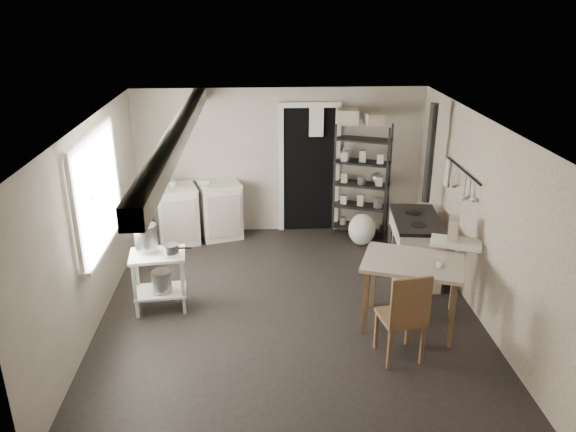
{
  "coord_description": "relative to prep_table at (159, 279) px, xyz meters",
  "views": [
    {
      "loc": [
        -0.34,
        -6.0,
        3.61
      ],
      "look_at": [
        0.0,
        0.3,
        1.1
      ],
      "focal_mm": 35.0,
      "sensor_mm": 36.0,
      "label": 1
    }
  ],
  "objects": [
    {
      "name": "floor",
      "position": [
        1.57,
        -0.09,
        -0.4
      ],
      "size": [
        5.0,
        5.0,
        0.0
      ],
      "primitive_type": "plane",
      "color": "black",
      "rests_on": "ground"
    },
    {
      "name": "flour_sack",
      "position": [
        2.78,
        1.73,
        -0.16
      ],
      "size": [
        0.46,
        0.4,
        0.5
      ],
      "primitive_type": "ellipsoid",
      "rotation": [
        0.0,
        0.0,
        -0.13
      ],
      "color": "white",
      "rests_on": "ground"
    },
    {
      "name": "wall_left",
      "position": [
        -0.68,
        -0.09,
        0.75
      ],
      "size": [
        0.02,
        5.0,
        2.3
      ],
      "primitive_type": "cube",
      "color": "#B2A698",
      "rests_on": "ground"
    },
    {
      "name": "stove",
      "position": [
        3.3,
        0.68,
        0.04
      ],
      "size": [
        0.7,
        1.13,
        0.84
      ],
      "primitive_type": null,
      "rotation": [
        0.0,
        0.0,
        -0.11
      ],
      "color": "beige",
      "rests_on": "ground"
    },
    {
      "name": "shelf_jar",
      "position": [
        2.54,
        2.21,
        0.98
      ],
      "size": [
        0.1,
        0.1,
        0.21
      ],
      "primitive_type": "imported",
      "rotation": [
        0.0,
        0.0,
        0.09
      ],
      "color": "silver",
      "rests_on": "shelf_rack"
    },
    {
      "name": "bucket",
      "position": [
        0.03,
        -0.03,
        -0.02
      ],
      "size": [
        0.27,
        0.27,
        0.26
      ],
      "primitive_type": "cylinder",
      "rotation": [
        0.0,
        0.0,
        0.13
      ],
      "color": "#AAAAAC",
      "rests_on": "prep_table"
    },
    {
      "name": "stovepipe",
      "position": [
        3.54,
        1.14,
        1.19
      ],
      "size": [
        0.13,
        0.13,
        1.33
      ],
      "primitive_type": null,
      "rotation": [
        0.0,
        0.0,
        -0.33
      ],
      "color": "black",
      "rests_on": "stove"
    },
    {
      "name": "window",
      "position": [
        -0.65,
        0.11,
        1.1
      ],
      "size": [
        0.12,
        1.76,
        1.28
      ],
      "primitive_type": null,
      "color": "silver",
      "rests_on": "wall_left"
    },
    {
      "name": "side_ledge",
      "position": [
        3.52,
        -0.21,
        0.03
      ],
      "size": [
        0.67,
        0.51,
        0.91
      ],
      "primitive_type": null,
      "rotation": [
        0.0,
        0.0,
        -0.38
      ],
      "color": "silver",
      "rests_on": "ground"
    },
    {
      "name": "stockpot",
      "position": [
        -0.12,
        0.05,
        0.54
      ],
      "size": [
        0.29,
        0.29,
        0.29
      ],
      "primitive_type": "cylinder",
      "rotation": [
        0.0,
        0.0,
        0.1
      ],
      "color": "#AAAAAC",
      "rests_on": "prep_table"
    },
    {
      "name": "base_cabinets",
      "position": [
        0.28,
        2.09,
        0.06
      ],
      "size": [
        1.47,
        0.95,
        0.89
      ],
      "primitive_type": null,
      "rotation": [
        0.0,
        0.0,
        0.29
      ],
      "color": "beige",
      "rests_on": "ground"
    },
    {
      "name": "storage_box_a",
      "position": [
        2.57,
        2.17,
        1.61
      ],
      "size": [
        0.34,
        0.3,
        0.22
      ],
      "primitive_type": "cube",
      "rotation": [
        0.0,
        0.0,
        -0.08
      ],
      "color": "beige",
      "rests_on": "shelf_rack"
    },
    {
      "name": "storage_box_b",
      "position": [
        2.95,
        2.1,
        1.59
      ],
      "size": [
        0.29,
        0.27,
        0.17
      ],
      "primitive_type": "cube",
      "rotation": [
        0.0,
        0.0,
        0.13
      ],
      "color": "beige",
      "rests_on": "shelf_rack"
    },
    {
      "name": "ceiling",
      "position": [
        1.57,
        -0.09,
        1.9
      ],
      "size": [
        5.0,
        5.0,
        0.0
      ],
      "primitive_type": "plane",
      "rotation": [
        3.14,
        0.0,
        0.0
      ],
      "color": "silver",
      "rests_on": "wall_back"
    },
    {
      "name": "counter_cup",
      "position": [
        -0.07,
        2.0,
        0.57
      ],
      "size": [
        0.14,
        0.14,
        0.09
      ],
      "primitive_type": "imported",
      "rotation": [
        0.0,
        0.0,
        0.2
      ],
      "color": "silver",
      "rests_on": "base_cabinets"
    },
    {
      "name": "mixing_bowl",
      "position": [
        0.4,
        2.02,
        0.55
      ],
      "size": [
        0.29,
        0.29,
        0.07
      ],
      "primitive_type": "imported",
      "rotation": [
        0.0,
        0.0,
        0.05
      ],
      "color": "silver",
      "rests_on": "base_cabinets"
    },
    {
      "name": "chair",
      "position": [
        2.67,
        -1.13,
        0.08
      ],
      "size": [
        0.5,
        0.51,
        1.03
      ],
      "primitive_type": null,
      "rotation": [
        0.0,
        0.0,
        0.17
      ],
      "color": "brown",
      "rests_on": "ground"
    },
    {
      "name": "saucepan",
      "position": [
        0.18,
        -0.1,
        0.45
      ],
      "size": [
        0.19,
        0.19,
        0.1
      ],
      "primitive_type": "cylinder",
      "rotation": [
        0.0,
        0.0,
        0.04
      ],
      "color": "#AAAAAC",
      "rests_on": "prep_table"
    },
    {
      "name": "table_cup",
      "position": [
        3.17,
        -0.71,
        0.4
      ],
      "size": [
        0.12,
        0.12,
        0.09
      ],
      "primitive_type": "imported",
      "rotation": [
        0.0,
        0.0,
        -0.35
      ],
      "color": "silver",
      "rests_on": "work_table"
    },
    {
      "name": "wall_back",
      "position": [
        1.57,
        2.41,
        0.75
      ],
      "size": [
        4.5,
        0.02,
        2.3
      ],
      "primitive_type": "cube",
      "color": "#B2A698",
      "rests_on": "ground"
    },
    {
      "name": "doorway",
      "position": [
        2.02,
        2.38,
        0.6
      ],
      "size": [
        0.96,
        0.1,
        2.08
      ],
      "primitive_type": null,
      "color": "silver",
      "rests_on": "ground"
    },
    {
      "name": "prep_table",
      "position": [
        0.0,
        0.0,
        0.0
      ],
      "size": [
        0.69,
        0.53,
        0.74
      ],
      "primitive_type": null,
      "rotation": [
        0.0,
        0.0,
        0.11
      ],
      "color": "silver",
      "rests_on": "ground"
    },
    {
      "name": "work_table",
      "position": [
        2.93,
        -0.55,
        -0.02
      ],
      "size": [
        1.29,
        1.1,
        0.84
      ],
      "primitive_type": null,
      "rotation": [
        0.0,
        0.0,
        -0.34
      ],
      "color": "beige",
      "rests_on": "ground"
    },
    {
      "name": "oats_box",
      "position": [
        3.48,
        -0.17,
        0.61
      ],
      "size": [
        0.17,
        0.21,
        0.28
      ],
      "primitive_type": "cube",
      "rotation": [
        0.0,
        0.0,
        -0.33
      ],
      "color": "beige",
      "rests_on": "side_ledge"
    },
    {
      "name": "wall_right",
      "position": [
        3.82,
        -0.09,
        0.75
      ],
      "size": [
        0.02,
        5.0,
        2.3
      ],
      "primitive_type": "cube",
      "color": "#B2A698",
      "rests_on": "ground"
    },
    {
      "name": "ceiling_beam",
      "position": [
        0.37,
        -0.09,
        1.8
      ],
      "size": [
        0.18,
        5.0,
        0.18
      ],
      "primitive_type": null,
      "color": "silver",
      "rests_on": "ceiling"
    },
    {
      "name": "floor_crock",
      "position": [
        2.96,
        -0.39,
        -0.33
      ],
      "size": [
        0.17,
        0.17,
        0.17
      ],
      "primitive_type": "cylinder",
      "rotation": [
        0.0,
        0.0,
        -0.34
      ],
      "color": "silver",
      "rests_on": "ground"
    },
    {
      "name": "wall_front",
      "position": [
        1.57,
        -2.59,
        0.75
      ],
      "size": [
        4.5,
        0.02,
        2.3
      ],
      "primitive_type": "cube",
      "color": "#B2A698",
      "rests_on": "ground"
    },
    {
      "name": "shelf_rack",
      "position": [
        2.83,
        2.16,
        0.55
      ],
      "size": [
        0.91,
        0.61,
        1.79
      ],
      "primitive_type": null,
      "rotation": [
        0.0,
        0.0,
        -0.37
      ],
      "color": "black",
      "rests_on": "ground"
    },
    {
      "name": "wallpaper_panel",
      "position": [
        3.81,
        -0.09,
        0.75
      ],
      "size": [
        0.01,
        5.0,
        2.3
      ],
      "primitive_type": null,
      "color": "#BEB09B",
      "rests_on": "wall_right"
    },
    {
      "name": "utensil_rail",
      "position": [
        3.76,
        0.51,
        1.15
      ],
      "size": [
        0.06,
        1.2,
        0.44
      ],
      "primitive_type": null,
      "color": "#AAAAAC",
      "rests_on": "wall_right"
    }
  ]
}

